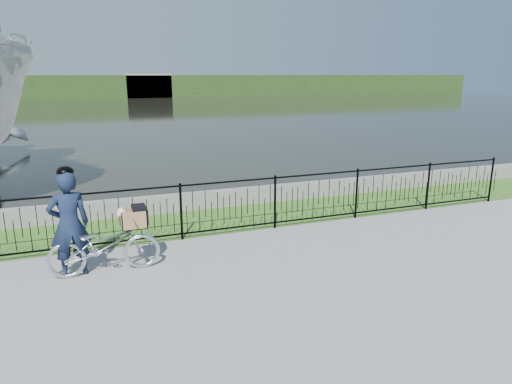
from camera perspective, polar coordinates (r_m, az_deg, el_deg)
name	(u,v)px	position (r m, az deg, el deg)	size (l,w,h in m)	color
ground	(257,262)	(8.07, 0.19, -8.79)	(120.00, 120.00, 0.00)	gray
grass_strip	(217,219)	(10.39, -4.89, -3.41)	(60.00, 2.00, 0.01)	#3C6B21
water	(117,113)	(40.15, -16.93, 9.38)	(120.00, 120.00, 0.00)	black
quay_wall	(206,200)	(11.26, -6.30, -0.98)	(60.00, 0.30, 0.40)	gray
fence	(230,207)	(9.31, -3.29, -1.85)	(14.00, 0.06, 1.15)	black
far_treeline	(102,87)	(67.01, -18.71, 12.37)	(120.00, 6.00, 3.00)	#27441A
far_building_right	(148,86)	(66.02, -13.33, 12.81)	(6.00, 3.00, 3.20)	#A29682
bicycle_rig	(105,245)	(7.91, -18.34, -6.31)	(1.79, 0.62, 1.12)	silver
cyclist	(69,223)	(7.87, -22.34, -3.60)	(0.70, 0.52, 1.81)	#151F3A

